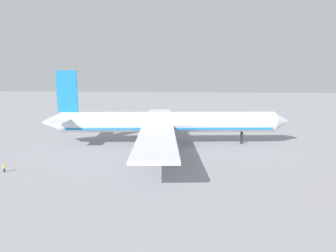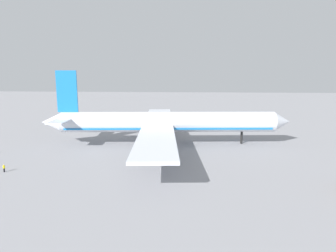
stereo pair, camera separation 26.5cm
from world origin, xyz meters
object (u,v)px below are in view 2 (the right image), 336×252
at_px(traffic_cone_0, 94,121).
at_px(ground_worker_2, 4,168).
at_px(traffic_cone_1, 233,126).
at_px(baggage_cart_0, 73,115).
at_px(airliner, 164,123).

bearing_deg(traffic_cone_0, ground_worker_2, -85.40).
bearing_deg(ground_worker_2, traffic_cone_1, 47.80).
bearing_deg(traffic_cone_1, baggage_cart_0, 164.36).
relative_size(traffic_cone_0, traffic_cone_1, 1.00).
height_order(baggage_cart_0, traffic_cone_1, baggage_cart_0).
distance_m(baggage_cart_0, traffic_cone_1, 80.73).
bearing_deg(airliner, traffic_cone_1, 53.00).
bearing_deg(traffic_cone_0, airliner, -48.53).
bearing_deg(baggage_cart_0, airliner, -46.21).
bearing_deg(ground_worker_2, airliner, 42.77).
relative_size(airliner, traffic_cone_0, 143.08).
bearing_deg(traffic_cone_0, traffic_cone_1, -8.16).
bearing_deg(airliner, traffic_cone_0, 131.47).
distance_m(ground_worker_2, traffic_cone_0, 71.55).
xyz_separation_m(airliner, traffic_cone_1, (25.04, 33.23, -6.33)).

